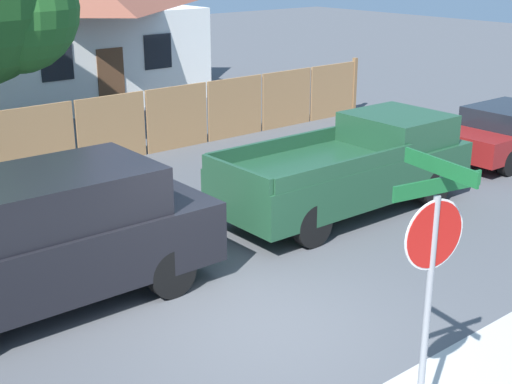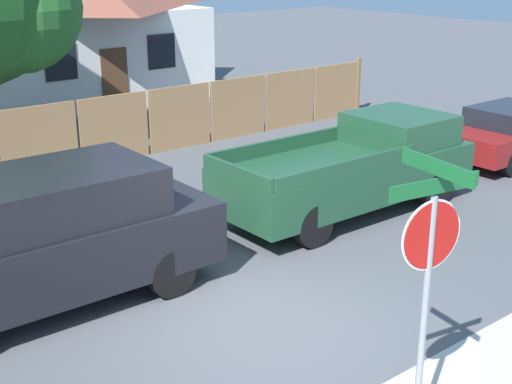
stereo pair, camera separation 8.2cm
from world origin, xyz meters
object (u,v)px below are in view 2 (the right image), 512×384
red_suv (41,237)px  orange_pickup (355,167)px  house (63,18)px  stop_sign (429,259)px

red_suv → orange_pickup: (6.36, -0.00, -0.20)m
house → orange_pickup: (-0.68, -14.26, -1.78)m
house → red_suv: (-7.04, -14.26, -1.58)m
house → red_suv: size_ratio=1.67×
red_suv → stop_sign: bearing=-71.9°
red_suv → stop_sign: size_ratio=1.61×
stop_sign → house: bearing=85.3°
red_suv → orange_pickup: red_suv is taller
red_suv → house: bearing=64.4°
house → stop_sign: 20.31m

